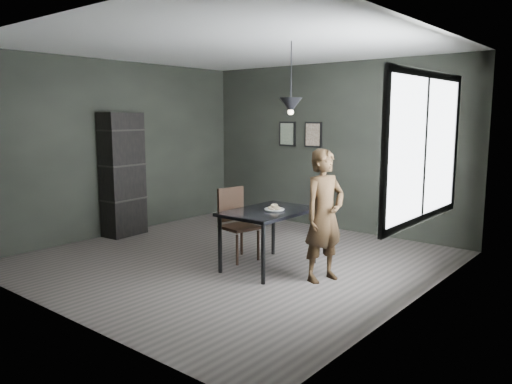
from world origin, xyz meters
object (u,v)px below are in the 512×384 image
Objects in this scene: woman at (324,216)px; shelf_unit at (123,175)px; white_plate at (274,210)px; cafe_table at (269,216)px; pendant_lamp at (291,105)px; wood_chair at (235,219)px.

woman is 3.72m from shelf_unit.
woman is (0.72, 0.01, 0.02)m from white_plate.
shelf_unit is (-2.92, -0.08, 0.32)m from cafe_table.
cafe_table is 0.77× the size of woman.
woman is at bearing -6.82° from pendant_lamp.
pendant_lamp is at bearing 99.41° from woman.
white_plate is 0.12× the size of shelf_unit.
woman reaches higher than wood_chair.
woman reaches higher than cafe_table.
wood_chair is (-0.61, 0.05, -0.12)m from cafe_table.
pendant_lamp reaches higher than white_plate.
shelf_unit reaches higher than woman.
woman reaches higher than white_plate.
shelf_unit is at bearing -178.49° from cafe_table.
pendant_lamp is (3.17, 0.18, 1.06)m from shelf_unit.
white_plate is at bearing 20.15° from cafe_table.
cafe_table is at bearing 108.82° from woman.
wood_chair is at bearing -1.25° from shelf_unit.
white_plate is 0.72m from woman.
pendant_lamp is at bearing -1.18° from shelf_unit.
wood_chair is 0.49× the size of shelf_unit.
wood_chair is 1.73m from pendant_lamp.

